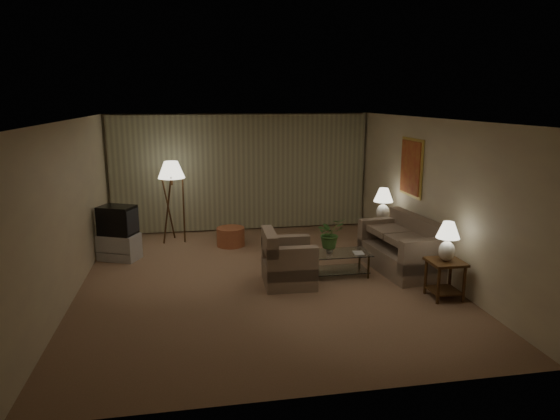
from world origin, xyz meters
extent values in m
plane|color=brown|center=(0.00, 0.00, 0.00)|extent=(7.00, 7.00, 0.00)
cube|color=#C0AE93|center=(0.00, 3.50, 1.35)|extent=(6.00, 0.04, 2.70)
cube|color=#C0AE93|center=(-3.00, 0.00, 1.35)|extent=(0.04, 7.00, 2.70)
cube|color=#C0AE93|center=(3.00, 0.00, 1.35)|extent=(0.04, 7.00, 2.70)
cube|color=white|center=(0.00, 0.00, 2.70)|extent=(6.00, 7.00, 0.04)
cube|color=#A9A883|center=(0.00, 3.42, 1.35)|extent=(5.85, 0.12, 2.65)
cube|color=gold|center=(2.98, 0.80, 1.75)|extent=(0.03, 0.90, 1.10)
cube|color=maroon|center=(2.95, 0.80, 1.75)|extent=(0.02, 0.80, 1.00)
cube|color=gray|center=(2.50, 0.06, 0.20)|extent=(1.91, 1.23, 0.40)
cube|color=gray|center=(0.40, -0.29, 0.19)|extent=(0.92, 0.88, 0.38)
cube|color=#3D2010|center=(2.65, -1.29, 0.58)|extent=(0.52, 0.52, 0.04)
cube|color=#3D2010|center=(2.65, -1.29, 0.12)|extent=(0.44, 0.44, 0.02)
cylinder|color=#3D2010|center=(2.44, -1.50, 0.28)|extent=(0.05, 0.05, 0.56)
cylinder|color=#3D2010|center=(2.44, -1.08, 0.28)|extent=(0.05, 0.05, 0.56)
cylinder|color=#3D2010|center=(2.86, -1.50, 0.28)|extent=(0.05, 0.05, 0.56)
cylinder|color=#3D2010|center=(2.86, -1.08, 0.28)|extent=(0.05, 0.05, 0.56)
cube|color=#3D2010|center=(2.65, 1.31, 0.58)|extent=(0.50, 0.42, 0.04)
cube|color=#3D2010|center=(2.65, 1.31, 0.12)|extent=(0.43, 0.36, 0.02)
cylinder|color=#3D2010|center=(2.45, 1.15, 0.28)|extent=(0.05, 0.05, 0.56)
cylinder|color=#3D2010|center=(2.45, 1.47, 0.28)|extent=(0.05, 0.05, 0.56)
cylinder|color=#3D2010|center=(2.85, 1.15, 0.28)|extent=(0.05, 0.05, 0.56)
cylinder|color=#3D2010|center=(2.85, 1.47, 0.28)|extent=(0.05, 0.05, 0.56)
ellipsoid|color=white|center=(2.65, -1.29, 0.76)|extent=(0.25, 0.25, 0.31)
cylinder|color=white|center=(2.65, -1.29, 0.95)|extent=(0.03, 0.03, 0.07)
cone|color=#EFE9CC|center=(2.65, -1.29, 1.09)|extent=(0.36, 0.36, 0.25)
ellipsoid|color=white|center=(2.65, 1.31, 0.77)|extent=(0.27, 0.27, 0.34)
cylinder|color=white|center=(2.65, 1.31, 0.98)|extent=(0.03, 0.03, 0.08)
cone|color=#EFE9CC|center=(2.65, 1.31, 1.14)|extent=(0.39, 0.39, 0.27)
cube|color=silver|center=(1.31, -0.04, 0.41)|extent=(1.10, 0.60, 0.02)
cube|color=silver|center=(1.31, -0.04, 0.10)|extent=(1.03, 0.52, 0.01)
cylinder|color=#3D2F18|center=(0.83, -0.27, 0.20)|extent=(0.04, 0.04, 0.40)
cylinder|color=#3D2F18|center=(0.83, 0.19, 0.20)|extent=(0.04, 0.04, 0.40)
cylinder|color=#3D2F18|center=(1.79, -0.27, 0.20)|extent=(0.04, 0.04, 0.40)
cylinder|color=#3D2F18|center=(1.79, 0.19, 0.20)|extent=(0.04, 0.04, 0.40)
cube|color=#B6B6B8|center=(-2.55, 1.57, 0.25)|extent=(1.07, 1.00, 0.50)
cube|color=black|center=(-2.55, 1.57, 0.77)|extent=(0.98, 0.93, 0.55)
cylinder|color=#3D2010|center=(-1.55, 2.65, 1.36)|extent=(0.04, 0.04, 0.25)
cone|color=#EFE9CC|center=(-1.55, 2.65, 1.56)|extent=(0.56, 0.56, 0.35)
cylinder|color=#AE653A|center=(-0.37, 2.11, 0.19)|extent=(0.61, 0.61, 0.39)
imported|color=white|center=(1.16, -0.04, 0.48)|extent=(0.16, 0.16, 0.13)
imported|color=#477E38|center=(1.16, -0.04, 0.81)|extent=(0.58, 0.54, 0.52)
imported|color=olive|center=(1.56, -0.14, 0.42)|extent=(0.20, 0.26, 0.02)
camera|label=1|loc=(-1.14, -7.99, 3.02)|focal=32.00mm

